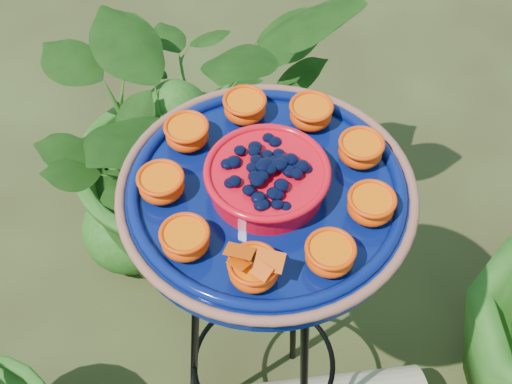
{
  "coord_description": "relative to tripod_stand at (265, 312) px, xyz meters",
  "views": [
    {
      "loc": [
        0.3,
        -0.57,
        1.95
      ],
      "look_at": [
        0.04,
        0.11,
        1.04
      ],
      "focal_mm": 50.0,
      "sensor_mm": 36.0,
      "label": 1
    }
  ],
  "objects": [
    {
      "name": "tripod_stand",
      "position": [
        0.0,
        0.0,
        0.0
      ],
      "size": [
        0.39,
        0.4,
        0.97
      ],
      "rotation": [
        0.0,
        0.0,
        -0.11
      ],
      "color": "black",
      "rests_on": "ground"
    },
    {
      "name": "shrub_back_left",
      "position": [
        -0.45,
        0.51,
        -0.1
      ],
      "size": [
        1.1,
        1.14,
        0.97
      ],
      "primitive_type": "imported",
      "rotation": [
        0.0,
        0.0,
        1.01
      ],
      "color": "#1F4813",
      "rests_on": "ground"
    },
    {
      "name": "feeder_dish",
      "position": [
        0.0,
        -0.0,
        0.42
      ],
      "size": [
        0.54,
        0.54,
        0.12
      ],
      "rotation": [
        0.0,
        0.0,
        -0.11
      ],
      "color": "#071355",
      "rests_on": "tripod_stand"
    }
  ]
}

